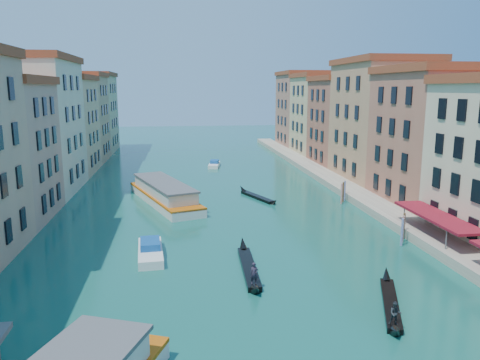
% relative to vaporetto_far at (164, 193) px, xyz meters
% --- Properties ---
extents(left_bank_palazzos, '(12.80, 128.40, 21.00)m').
position_rel_vaporetto_far_xyz_m(left_bank_palazzos, '(-19.77, 3.57, 8.34)').
color(left_bank_palazzos, beige).
rests_on(left_bank_palazzos, ground).
extents(right_bank_palazzos, '(12.80, 128.40, 21.00)m').
position_rel_vaporetto_far_xyz_m(right_bank_palazzos, '(36.23, 3.89, 8.38)').
color(right_bank_palazzos, '#A54A39').
rests_on(right_bank_palazzos, ground).
extents(quay, '(4.00, 140.00, 1.00)m').
position_rel_vaporetto_far_xyz_m(quay, '(28.23, 3.89, -0.87)').
color(quay, gray).
rests_on(quay, ground).
extents(mooring_poles_right, '(1.44, 54.24, 3.20)m').
position_rel_vaporetto_far_xyz_m(mooring_poles_right, '(25.33, -32.31, -0.07)').
color(mooring_poles_right, '#50381B').
rests_on(mooring_poles_right, ground).
extents(vaporetto_far, '(11.06, 20.82, 3.04)m').
position_rel_vaporetto_far_xyz_m(vaporetto_far, '(0.00, 0.00, 0.00)').
color(vaporetto_far, silver).
rests_on(vaporetto_far, ground).
extents(gondola_fore, '(1.56, 12.48, 2.49)m').
position_rel_vaporetto_far_xyz_m(gondola_fore, '(8.05, -26.60, -0.95)').
color(gondola_fore, black).
rests_on(gondola_fore, ground).
extents(gondola_right, '(4.85, 10.78, 2.24)m').
position_rel_vaporetto_far_xyz_m(gondola_right, '(17.39, -35.18, -0.94)').
color(gondola_right, black).
rests_on(gondola_right, ground).
extents(gondola_far, '(4.67, 10.32, 1.53)m').
position_rel_vaporetto_far_xyz_m(gondola_far, '(13.51, 0.99, -1.06)').
color(gondola_far, black).
rests_on(gondola_far, ground).
extents(motorboat_mid, '(2.76, 7.37, 1.50)m').
position_rel_vaporetto_far_xyz_m(motorboat_mid, '(-0.84, -21.79, -0.78)').
color(motorboat_mid, white).
rests_on(motorboat_mid, ground).
extents(motorboat_far, '(3.05, 6.59, 1.31)m').
position_rel_vaporetto_far_xyz_m(motorboat_far, '(9.58, 30.19, -0.86)').
color(motorboat_far, white).
rests_on(motorboat_far, ground).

